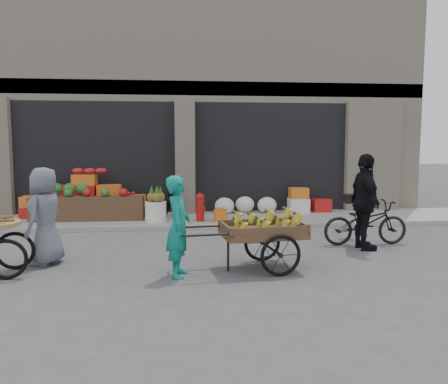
{
  "coord_description": "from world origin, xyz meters",
  "views": [
    {
      "loc": [
        -0.12,
        -7.23,
        1.98
      ],
      "look_at": [
        0.71,
        1.14,
        1.1
      ],
      "focal_mm": 35.0,
      "sensor_mm": 36.0,
      "label": 1
    }
  ],
  "objects": [
    {
      "name": "ground",
      "position": [
        0.0,
        0.0,
        0.0
      ],
      "size": [
        80.0,
        80.0,
        0.0
      ],
      "primitive_type": "plane",
      "color": "#424244",
      "rests_on": "ground"
    },
    {
      "name": "sidewalk",
      "position": [
        0.0,
        4.1,
        0.06
      ],
      "size": [
        18.0,
        2.2,
        0.12
      ],
      "primitive_type": "cube",
      "color": "gray",
      "rests_on": "ground"
    },
    {
      "name": "building",
      "position": [
        0.0,
        8.03,
        3.37
      ],
      "size": [
        14.0,
        6.45,
        7.0
      ],
      "color": "beige",
      "rests_on": "ground"
    },
    {
      "name": "fruit_display",
      "position": [
        -2.48,
        4.38,
        0.67
      ],
      "size": [
        3.1,
        1.12,
        1.24
      ],
      "color": "red",
      "rests_on": "sidewalk"
    },
    {
      "name": "pineapple_bin",
      "position": [
        -0.75,
        3.6,
        0.37
      ],
      "size": [
        0.52,
        0.52,
        0.5
      ],
      "primitive_type": "cylinder",
      "color": "silver",
      "rests_on": "sidewalk"
    },
    {
      "name": "fire_hydrant",
      "position": [
        0.35,
        3.55,
        0.5
      ],
      "size": [
        0.22,
        0.22,
        0.71
      ],
      "color": "#A5140F",
      "rests_on": "sidewalk"
    },
    {
      "name": "orange_bucket",
      "position": [
        0.85,
        3.5,
        0.27
      ],
      "size": [
        0.32,
        0.32,
        0.3
      ],
      "primitive_type": "cylinder",
      "color": "orange",
      "rests_on": "sidewalk"
    },
    {
      "name": "right_bay_goods",
      "position": [
        2.61,
        4.7,
        0.41
      ],
      "size": [
        3.35,
        0.6,
        0.7
      ],
      "color": "silver",
      "rests_on": "sidewalk"
    },
    {
      "name": "seated_person",
      "position": [
        -0.35,
        4.2,
        0.58
      ],
      "size": [
        0.51,
        0.43,
        0.93
      ],
      "primitive_type": "imported",
      "rotation": [
        0.0,
        0.0,
        0.17
      ],
      "color": "black",
      "rests_on": "sidewalk"
    },
    {
      "name": "banana_cart",
      "position": [
        1.13,
        -0.41,
        0.67
      ],
      "size": [
        2.29,
        1.15,
        0.92
      ],
      "rotation": [
        0.0,
        0.0,
        0.12
      ],
      "color": "brown",
      "rests_on": "ground"
    },
    {
      "name": "vendor_woman",
      "position": [
        -0.16,
        -0.66,
        0.77
      ],
      "size": [
        0.45,
        0.61,
        1.55
      ],
      "primitive_type": "imported",
      "rotation": [
        0.0,
        0.0,
        1.43
      ],
      "color": "#107C6D",
      "rests_on": "ground"
    },
    {
      "name": "vendor_grey",
      "position": [
        -2.39,
        0.24,
        0.82
      ],
      "size": [
        0.73,
        0.92,
        1.64
      ],
      "primitive_type": "imported",
      "rotation": [
        0.0,
        0.0,
        -1.87
      ],
      "color": "slate",
      "rests_on": "ground"
    },
    {
      "name": "bicycle",
      "position": [
        3.57,
        1.12,
        0.45
      ],
      "size": [
        1.72,
        0.61,
        0.9
      ],
      "primitive_type": "imported",
      "rotation": [
        0.0,
        0.0,
        1.58
      ],
      "color": "black",
      "rests_on": "ground"
    },
    {
      "name": "cyclist",
      "position": [
        3.37,
        0.72,
        0.92
      ],
      "size": [
        0.46,
        1.08,
        1.85
      ],
      "primitive_type": "imported",
      "rotation": [
        0.0,
        0.0,
        1.58
      ],
      "color": "black",
      "rests_on": "ground"
    }
  ]
}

